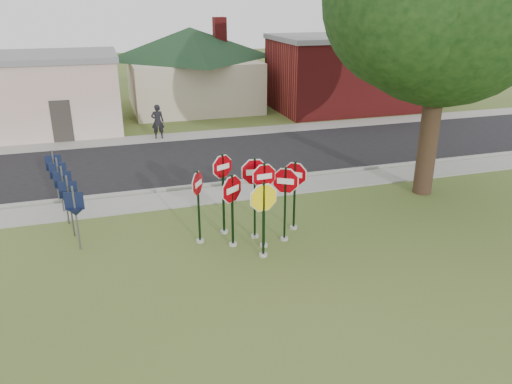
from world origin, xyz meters
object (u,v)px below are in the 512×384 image
object	(u,v)px
stop_sign_center	(264,194)
pedestrian	(158,121)
stop_sign_yellow	(264,210)
stop_sign_left	(232,201)

from	to	relation	value
stop_sign_center	pedestrian	bearing A→B (deg)	96.70
stop_sign_yellow	stop_sign_left	bearing A→B (deg)	126.58
stop_sign_center	pedestrian	world-z (taller)	stop_sign_center
stop_sign_center	stop_sign_yellow	xyz separation A→B (m)	(-0.20, -0.58, -0.23)
stop_sign_center	stop_sign_left	xyz separation A→B (m)	(-0.87, 0.33, -0.23)
stop_sign_left	pedestrian	distance (m)	12.90
stop_sign_center	stop_sign_yellow	bearing A→B (deg)	-109.17
stop_sign_center	stop_sign_yellow	distance (m)	0.65
stop_sign_left	pedestrian	xyz separation A→B (m)	(-0.68, 12.87, -0.51)
stop_sign_center	stop_sign_left	distance (m)	0.96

